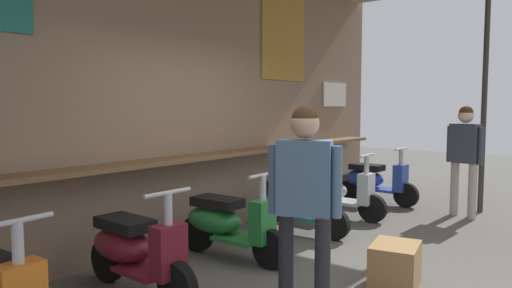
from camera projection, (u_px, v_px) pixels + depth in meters
The scene contains 10 objects.
ground_plane at pixel (311, 281), 4.36m from camera, with size 27.21×27.21×0.00m, color #56544F.
market_stall_facade at pixel (178, 68), 5.33m from camera, with size 9.72×2.77×3.69m.
scooter_maroon at pixel (133, 249), 4.07m from camera, with size 0.46×1.40×0.97m.
scooter_green at pixel (226, 223), 5.00m from camera, with size 0.48×1.40×0.97m.
scooter_teal at pixel (293, 203), 5.99m from camera, with size 0.49×1.40×0.97m.
scooter_silver at pixel (335, 191), 6.86m from camera, with size 0.48×1.40×0.97m.
scooter_blue at pixel (373, 180), 7.88m from camera, with size 0.46×1.40×0.97m.
shopper_browsing at pixel (465, 149), 6.82m from camera, with size 0.30×0.55×1.64m.
shopper_passing at pixel (304, 189), 3.53m from camera, with size 0.34×0.53×1.65m.
merchandise_crate at pixel (395, 265), 4.24m from camera, with size 0.50×0.40×0.39m, color olive.
Camera 1 is at (-3.64, -2.25, 1.64)m, focal length 32.57 mm.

